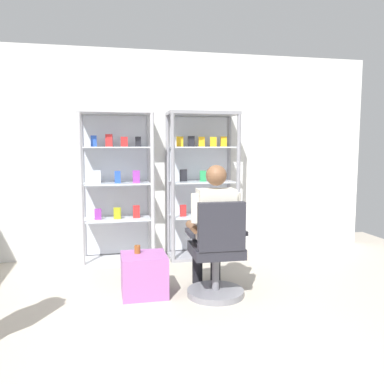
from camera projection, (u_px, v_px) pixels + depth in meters
ground_plane at (219, 372)px, 2.63m from camera, size 7.20×7.20×0.00m
back_wall at (157, 155)px, 5.39m from camera, size 6.00×0.10×2.70m
display_cabinet_left at (117, 186)px, 5.09m from camera, size 0.90×0.45×1.90m
display_cabinet_right at (201, 184)px, 5.32m from camera, size 0.90×0.45×1.90m
office_chair at (217, 258)px, 3.87m from camera, size 0.57×0.56×0.96m
seated_shopkeeper at (213, 222)px, 4.00m from camera, size 0.49×0.57×1.29m
storage_crate at (144, 275)px, 3.97m from camera, size 0.44×0.42×0.41m
tea_glass at (137, 249)px, 3.99m from camera, size 0.06×0.06×0.08m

